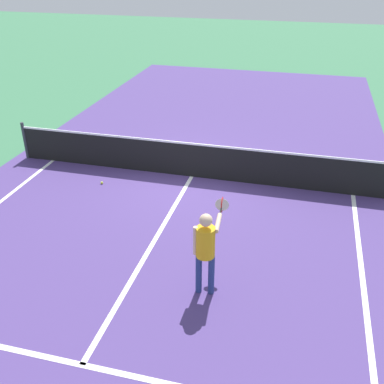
{
  "coord_description": "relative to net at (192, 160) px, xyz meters",
  "views": [
    {
      "loc": [
        2.71,
        -10.46,
        5.37
      ],
      "look_at": [
        0.69,
        -2.64,
        1.0
      ],
      "focal_mm": 42.36,
      "sensor_mm": 36.0,
      "label": 1
    }
  ],
  "objects": [
    {
      "name": "ground_plane",
      "position": [
        0.0,
        0.0,
        -0.49
      ],
      "size": [
        60.0,
        60.0,
        0.0
      ],
      "primitive_type": "plane",
      "color": "#38724C"
    },
    {
      "name": "court_surface_inbounds",
      "position": [
        0.0,
        0.0,
        -0.49
      ],
      "size": [
        10.62,
        24.4,
        0.0
      ],
      "primitive_type": "cube",
      "color": "#4C387A",
      "rests_on": "ground_plane"
    },
    {
      "name": "line_service_near",
      "position": [
        0.0,
        -6.4,
        -0.49
      ],
      "size": [
        8.22,
        0.1,
        0.01
      ],
      "primitive_type": "cube",
      "color": "white",
      "rests_on": "ground_plane"
    },
    {
      "name": "line_center_service",
      "position": [
        0.0,
        -3.2,
        -0.49
      ],
      "size": [
        0.1,
        6.4,
        0.01
      ],
      "primitive_type": "cube",
      "color": "white",
      "rests_on": "ground_plane"
    },
    {
      "name": "net",
      "position": [
        0.0,
        0.0,
        0.0
      ],
      "size": [
        9.92,
        0.09,
        1.07
      ],
      "color": "#33383D",
      "rests_on": "ground_plane"
    },
    {
      "name": "player_near",
      "position": [
        1.37,
        -4.36,
        0.5
      ],
      "size": [
        0.43,
        1.2,
        1.6
      ],
      "color": "navy",
      "rests_on": "ground_plane"
    },
    {
      "name": "tennis_ball_near_net",
      "position": [
        -2.14,
        -1.0,
        -0.46
      ],
      "size": [
        0.07,
        0.07,
        0.07
      ],
      "primitive_type": "sphere",
      "color": "#CCE033",
      "rests_on": "ground_plane"
    }
  ]
}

